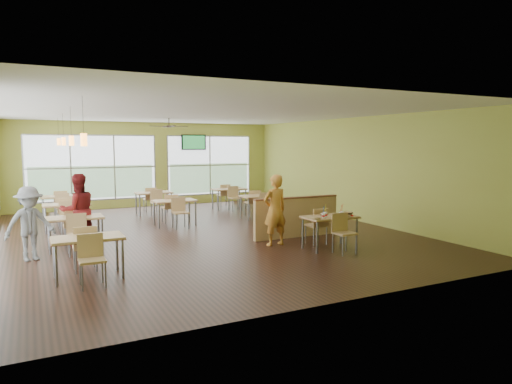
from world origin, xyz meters
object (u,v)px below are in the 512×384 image
at_px(man_plaid, 275,210).
at_px(food_basket, 347,213).
at_px(main_table, 330,221).
at_px(half_wall_divider, 296,217).

height_order(man_plaid, food_basket, man_plaid).
relative_size(main_table, food_basket, 5.67).
relative_size(main_table, man_plaid, 0.91).
distance_m(half_wall_divider, man_plaid, 1.16).
height_order(main_table, food_basket, main_table).
height_order(half_wall_divider, food_basket, half_wall_divider).
distance_m(half_wall_divider, food_basket, 1.55).
distance_m(main_table, half_wall_divider, 1.45).
relative_size(half_wall_divider, man_plaid, 1.43).
bearing_deg(half_wall_divider, food_basket, -70.95).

